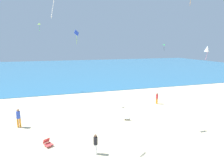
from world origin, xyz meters
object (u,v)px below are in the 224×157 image
Objects in this scene: person_0 at (18,117)px; kite_blue at (77,33)px; kite_green at (164,45)px; beach_chair_mid_beach at (48,143)px; kite_white at (207,49)px; person_2 at (157,98)px; kite_lime at (39,24)px; person_3 at (96,143)px; beach_chair_near_camera at (126,117)px.

kite_blue reaches higher than person_0.
beach_chair_mid_beach is at bearing -145.09° from kite_green.
kite_blue is at bearing -167.87° from kite_green.
kite_blue is (5.79, 4.65, 7.50)m from person_0.
beach_chair_mid_beach is at bearing -176.10° from kite_white.
kite_lime is at bearing 133.88° from person_2.
kite_green is 0.78× the size of kite_white.
person_0 is (-2.54, 3.96, 0.76)m from beach_chair_mid_beach.
person_3 is at bearing -77.17° from kite_lime.
kite_white is at bearing -85.94° from beach_chair_near_camera.
person_2 is 1.14× the size of kite_lime.
person_2 is at bearing -127.32° from kite_green.
person_3 is (-9.41, -8.39, 0.01)m from person_2.
person_2 is at bearing -38.57° from kite_lime.
kite_lime reaches higher than kite_blue.
person_3 is at bearing -90.62° from kite_blue.
kite_blue is (0.11, 10.61, 7.66)m from person_3.
person_0 is 10.55m from kite_blue.
beach_chair_near_camera is 0.73× the size of kite_green.
person_3 is at bearing -129.12° from person_0.
kite_green reaches higher than person_3.
person_2 is 0.99× the size of person_3.
kite_white is (7.20, -1.86, 6.60)m from beach_chair_near_camera.
kite_green reaches higher than person_2.
person_3 is at bearing 27.02° from beach_chair_mid_beach.
kite_green is at bearing 79.01° from kite_white.
person_2 is at bearing -38.01° from beach_chair_near_camera.
person_2 is 12.61m from person_3.
kite_white is at bearing -46.42° from kite_lime.
person_2 is 1.06× the size of kite_white.
kite_green is at bearing -61.16° from person_0.
beach_chair_mid_beach is at bearing 130.12° from beach_chair_near_camera.
kite_blue is at bearing -106.26° from person_3.
kite_white is at bearing 63.50° from beach_chair_mid_beach.
kite_green is 0.64× the size of kite_blue.
kite_white is (-2.03, -10.46, -0.35)m from kite_green.
person_2 is at bearing -153.91° from person_3.
beach_chair_mid_beach is 0.51× the size of kite_blue.
beach_chair_near_camera is 6.32m from person_3.
kite_blue is (3.25, 8.61, 8.25)m from beach_chair_mid_beach.
beach_chair_near_camera is at bearing -89.33° from person_0.
kite_lime is 18.91m from kite_green.
person_0 reaches higher than beach_chair_mid_beach.
person_3 is (-4.03, -4.84, 0.57)m from beach_chair_near_camera.
person_2 is 9.00m from kite_green.
person_0 is 1.06× the size of kite_blue.
person_0 reaches higher than person_3.
kite_lime reaches higher than kite_white.
kite_blue reaches higher than kite_white.
kite_lime is (-8.45, 14.59, 10.00)m from beach_chair_near_camera.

